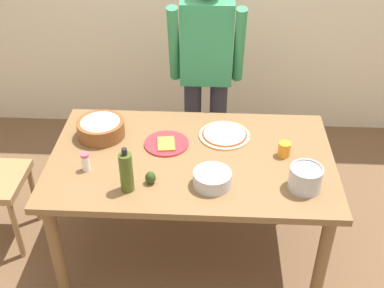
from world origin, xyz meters
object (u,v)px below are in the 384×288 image
object	(u,v)px
person_cook	(206,68)
avocado	(151,178)
pizza_raw_on_board	(224,135)
dining_table	(192,169)
steel_pot	(305,178)
popcorn_bowl	(101,127)
salt_shaker	(86,162)
plate_with_slice	(166,144)
cup_orange	(284,149)
mixing_bowl_steel	(212,179)
olive_oil_bottle	(126,172)

from	to	relation	value
person_cook	avocado	bearing A→B (deg)	-104.58
pizza_raw_on_board	avocado	world-z (taller)	avocado
dining_table	steel_pot	xyz separation A→B (m)	(0.60, -0.25, 0.16)
person_cook	popcorn_bowl	distance (m)	0.85
pizza_raw_on_board	salt_shaker	size ratio (longest dim) A/B	2.87
plate_with_slice	salt_shaker	size ratio (longest dim) A/B	2.45
cup_orange	avocado	xyz separation A→B (m)	(-0.72, -0.28, -0.01)
pizza_raw_on_board	plate_with_slice	world-z (taller)	plate_with_slice
mixing_bowl_steel	olive_oil_bottle	world-z (taller)	olive_oil_bottle
popcorn_bowl	cup_orange	world-z (taller)	popcorn_bowl
popcorn_bowl	salt_shaker	distance (m)	0.33
popcorn_bowl	cup_orange	xyz separation A→B (m)	(1.07, -0.14, -0.02)
dining_table	person_cook	size ratio (longest dim) A/B	0.99
cup_orange	plate_with_slice	bearing A→B (deg)	174.03
person_cook	cup_orange	world-z (taller)	person_cook
dining_table	plate_with_slice	size ratio (longest dim) A/B	6.15
pizza_raw_on_board	salt_shaker	distance (m)	0.83
plate_with_slice	popcorn_bowl	world-z (taller)	popcorn_bowl
popcorn_bowl	mixing_bowl_steel	bearing A→B (deg)	-32.49
steel_pot	cup_orange	bearing A→B (deg)	105.23
plate_with_slice	mixing_bowl_steel	xyz separation A→B (m)	(0.27, -0.35, 0.03)
person_cook	olive_oil_bottle	size ratio (longest dim) A/B	6.33
steel_pot	avocado	world-z (taller)	steel_pot
avocado	person_cook	bearing A→B (deg)	75.42
olive_oil_bottle	steel_pot	size ratio (longest dim) A/B	1.48
salt_shaker	avocado	world-z (taller)	salt_shaker
mixing_bowl_steel	person_cook	bearing A→B (deg)	93.48
dining_table	cup_orange	size ratio (longest dim) A/B	18.82
salt_shaker	cup_orange	bearing A→B (deg)	9.84
dining_table	pizza_raw_on_board	world-z (taller)	pizza_raw_on_board
plate_with_slice	cup_orange	bearing A→B (deg)	-5.97
mixing_bowl_steel	salt_shaker	distance (m)	0.69
mixing_bowl_steel	olive_oil_bottle	size ratio (longest dim) A/B	0.78
cup_orange	avocado	bearing A→B (deg)	-158.66
pizza_raw_on_board	olive_oil_bottle	world-z (taller)	olive_oil_bottle
avocado	salt_shaker	bearing A→B (deg)	165.45
olive_oil_bottle	cup_orange	world-z (taller)	olive_oil_bottle
dining_table	mixing_bowl_steel	distance (m)	0.30
person_cook	pizza_raw_on_board	xyz separation A→B (m)	(0.13, -0.54, -0.17)
steel_pot	avocado	xyz separation A→B (m)	(-0.80, -0.00, -0.03)
dining_table	salt_shaker	bearing A→B (deg)	-164.92
mixing_bowl_steel	avocado	size ratio (longest dim) A/B	2.86
mixing_bowl_steel	avocado	xyz separation A→B (m)	(-0.32, -0.00, -0.01)
mixing_bowl_steel	avocado	bearing A→B (deg)	-179.84
pizza_raw_on_board	salt_shaker	xyz separation A→B (m)	(-0.75, -0.36, 0.04)
popcorn_bowl	pizza_raw_on_board	bearing A→B (deg)	2.50
mixing_bowl_steel	plate_with_slice	bearing A→B (deg)	127.79
dining_table	steel_pot	distance (m)	0.66
person_cook	steel_pot	size ratio (longest dim) A/B	9.34
olive_oil_bottle	salt_shaker	size ratio (longest dim) A/B	2.42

